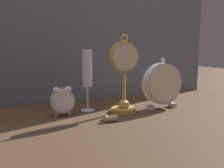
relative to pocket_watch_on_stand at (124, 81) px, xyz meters
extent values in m
plane|color=#422D1E|center=(-0.03, -0.04, -0.12)|extent=(4.00, 4.00, 0.00)
cube|color=slate|center=(-0.03, 0.29, 0.28)|extent=(1.29, 0.01, 0.79)
cylinder|color=gold|center=(0.00, 0.00, -0.11)|extent=(0.10, 0.10, 0.02)
sphere|color=gold|center=(0.00, 0.00, -0.09)|extent=(0.04, 0.04, 0.04)
cylinder|color=gold|center=(0.00, 0.00, -0.04)|extent=(0.01, 0.01, 0.13)
cylinder|color=gold|center=(0.00, 0.00, 0.09)|extent=(0.11, 0.02, 0.11)
cylinder|color=beige|center=(0.00, -0.01, 0.09)|extent=(0.10, 0.00, 0.10)
torus|color=gold|center=(0.00, 0.00, 0.16)|extent=(0.03, 0.01, 0.03)
cube|color=silver|center=(-0.25, 0.04, -0.11)|extent=(0.01, 0.01, 0.01)
cube|color=silver|center=(-0.20, 0.04, -0.11)|extent=(0.01, 0.01, 0.01)
cylinder|color=silver|center=(-0.23, 0.04, -0.06)|extent=(0.09, 0.03, 0.09)
cylinder|color=silver|center=(-0.23, 0.02, -0.06)|extent=(0.07, 0.00, 0.07)
sphere|color=silver|center=(-0.25, 0.04, -0.03)|extent=(0.03, 0.03, 0.03)
sphere|color=silver|center=(-0.20, 0.04, -0.03)|extent=(0.03, 0.03, 0.03)
cylinder|color=silver|center=(-0.23, 0.04, -0.02)|extent=(0.00, 0.00, 0.02)
cube|color=silver|center=(0.11, -0.01, -0.11)|extent=(0.02, 0.03, 0.02)
cube|color=silver|center=(0.22, -0.01, -0.11)|extent=(0.02, 0.03, 0.02)
cylinder|color=silver|center=(0.17, -0.01, -0.02)|extent=(0.16, 0.04, 0.16)
cylinder|color=beige|center=(0.17, -0.03, -0.02)|extent=(0.14, 0.00, 0.14)
cylinder|color=silver|center=(0.17, -0.01, 0.07)|extent=(0.01, 0.01, 0.02)
cylinder|color=silver|center=(-0.12, 0.07, -0.12)|extent=(0.05, 0.05, 0.01)
cylinder|color=silver|center=(-0.12, 0.07, -0.07)|extent=(0.01, 0.01, 0.09)
cylinder|color=white|center=(-0.12, 0.07, 0.05)|extent=(0.04, 0.04, 0.14)
cylinder|color=#DBC675|center=(-0.12, 0.07, 0.02)|extent=(0.03, 0.03, 0.09)
cylinder|color=tan|center=(-0.10, -0.10, -0.11)|extent=(0.04, 0.02, 0.02)
camera|label=1|loc=(-0.41, -0.83, 0.12)|focal=40.00mm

